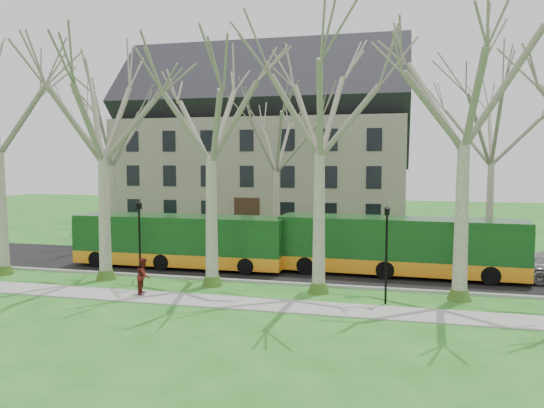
% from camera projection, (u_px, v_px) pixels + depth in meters
% --- Properties ---
extents(ground, '(120.00, 120.00, 0.00)m').
position_uv_depth(ground, '(262.00, 291.00, 26.07)').
color(ground, '#246A1E').
rests_on(ground, ground).
extents(sidewalk, '(70.00, 2.00, 0.06)m').
position_uv_depth(sidewalk, '(247.00, 304.00, 23.65)').
color(sidewalk, gray).
rests_on(sidewalk, ground).
extents(road, '(80.00, 8.00, 0.06)m').
position_uv_depth(road, '(285.00, 268.00, 31.39)').
color(road, black).
rests_on(road, ground).
extents(curb, '(80.00, 0.25, 0.14)m').
position_uv_depth(curb, '(269.00, 282.00, 27.52)').
color(curb, '#A5A39E').
rests_on(curb, ground).
extents(building, '(26.50, 12.20, 16.00)m').
position_uv_depth(building, '(264.00, 142.00, 50.03)').
color(building, gray).
rests_on(building, ground).
extents(tree_row_verge, '(49.00, 7.00, 14.00)m').
position_uv_depth(tree_row_verge, '(263.00, 148.00, 25.76)').
color(tree_row_verge, gray).
rests_on(tree_row_verge, ground).
extents(tree_row_far, '(33.00, 7.00, 12.00)m').
position_uv_depth(tree_row_far, '(283.00, 166.00, 36.52)').
color(tree_row_far, gray).
rests_on(tree_row_far, ground).
extents(lamp_row, '(36.22, 0.22, 4.30)m').
position_uv_depth(lamp_row, '(256.00, 242.00, 24.88)').
color(lamp_row, black).
rests_on(lamp_row, ground).
extents(hedges, '(30.60, 8.60, 2.00)m').
position_uv_depth(hedges, '(249.00, 230.00, 40.64)').
color(hedges, '#17501F').
rests_on(hedges, ground).
extents(bus_lead, '(12.66, 2.70, 3.16)m').
position_uv_depth(bus_lead, '(180.00, 240.00, 31.44)').
color(bus_lead, '#144619').
rests_on(bus_lead, road).
extents(bus_follow, '(13.25, 3.18, 3.29)m').
position_uv_depth(bus_follow, '(399.00, 245.00, 29.22)').
color(bus_follow, '#144619').
rests_on(bus_follow, road).
extents(pedestrian_b, '(0.84, 0.98, 1.72)m').
position_uv_depth(pedestrian_b, '(144.00, 276.00, 25.19)').
color(pedestrian_b, '#571813').
rests_on(pedestrian_b, sidewalk).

